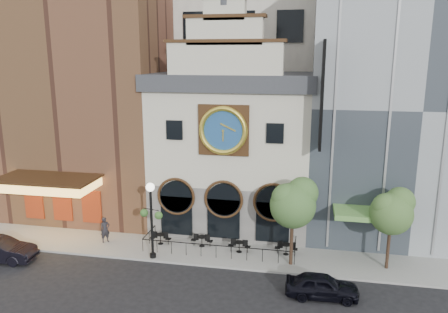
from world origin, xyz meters
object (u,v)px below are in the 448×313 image
at_px(bistro_3, 286,248).
at_px(tree_right, 392,210).
at_px(car_right, 322,286).
at_px(bistro_0, 160,238).
at_px(lamppost, 151,212).
at_px(pedestrian, 105,230).
at_px(tree_left, 294,202).
at_px(bistro_2, 239,246).
at_px(bistro_1, 202,240).

bearing_deg(bistro_3, tree_right, -6.08).
relative_size(bistro_3, car_right, 0.38).
relative_size(bistro_0, lamppost, 0.30).
distance_m(pedestrian, tree_left, 14.14).
height_order(bistro_2, tree_right, tree_right).
bearing_deg(tree_left, bistro_2, 163.37).
height_order(car_right, lamppost, lamppost).
distance_m(bistro_2, tree_left, 5.47).
bearing_deg(tree_left, bistro_1, 166.76).
distance_m(bistro_1, tree_left, 7.73).
xyz_separation_m(bistro_0, bistro_2, (5.89, -0.24, 0.00)).
distance_m(bistro_2, lamppost, 6.64).
bearing_deg(lamppost, bistro_3, 28.02).
xyz_separation_m(bistro_0, tree_left, (9.59, -1.34, 3.88)).
xyz_separation_m(bistro_3, car_right, (2.32, -4.90, 0.10)).
xyz_separation_m(bistro_3, tree_left, (0.44, -1.35, 3.88)).
xyz_separation_m(bistro_0, tree_right, (15.74, -0.69, 3.51)).
bearing_deg(bistro_1, tree_right, -3.98).
relative_size(pedestrian, lamppost, 0.36).
relative_size(tree_left, tree_right, 1.09).
bearing_deg(pedestrian, tree_right, -46.62).
bearing_deg(pedestrian, lamppost, -68.05).
relative_size(bistro_2, lamppost, 0.30).
bearing_deg(tree_right, bistro_0, 177.47).
bearing_deg(car_right, bistro_2, 48.37).
xyz_separation_m(bistro_3, pedestrian, (-13.26, -0.45, 0.50)).
bearing_deg(bistro_3, bistro_0, -179.95).
bearing_deg(tree_right, car_right, -135.54).
relative_size(lamppost, tree_left, 0.90).
xyz_separation_m(bistro_1, tree_right, (12.66, -0.88, 3.51)).
height_order(bistro_3, tree_left, tree_left).
xyz_separation_m(bistro_2, bistro_3, (3.26, 0.25, 0.00)).
relative_size(bistro_1, bistro_3, 1.00).
relative_size(bistro_1, bistro_2, 1.00).
distance_m(bistro_3, tree_left, 4.13).
relative_size(bistro_2, bistro_3, 1.00).
bearing_deg(tree_left, tree_right, 6.02).
bearing_deg(tree_right, bistro_1, 176.02).
bearing_deg(bistro_1, pedestrian, -175.00).
xyz_separation_m(bistro_0, pedestrian, (-4.11, -0.44, 0.50)).
bearing_deg(bistro_3, pedestrian, -178.06).
xyz_separation_m(bistro_2, car_right, (5.58, -4.65, 0.10)).
bearing_deg(lamppost, bistro_1, 53.92).
bearing_deg(bistro_1, car_right, -31.20).
bearing_deg(pedestrian, car_right, -61.83).
relative_size(bistro_2, pedestrian, 0.82).
xyz_separation_m(bistro_1, lamppost, (-2.87, -2.39, 2.83)).
bearing_deg(bistro_2, bistro_1, 171.37).
bearing_deg(tree_right, tree_left, -173.98).
xyz_separation_m(bistro_1, bistro_2, (2.81, -0.43, 0.00)).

